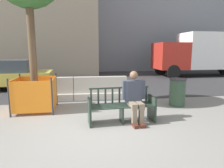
{
  "coord_description": "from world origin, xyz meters",
  "views": [
    {
      "loc": [
        -0.32,
        -4.37,
        1.82
      ],
      "look_at": [
        0.72,
        1.93,
        0.75
      ],
      "focal_mm": 32.0,
      "sensor_mm": 36.0,
      "label": 1
    }
  ],
  "objects_px": {
    "jersey_barrier_centre": "(101,89)",
    "trash_bin": "(177,92)",
    "seated_person": "(134,96)",
    "construction_fence": "(35,93)",
    "jersey_barrier_left": "(46,91)",
    "car_taxi_near": "(4,75)",
    "delivery_truck": "(204,52)",
    "street_bench": "(121,107)"
  },
  "relations": [
    {
      "from": "jersey_barrier_centre",
      "to": "trash_bin",
      "type": "distance_m",
      "value": 2.82
    },
    {
      "from": "seated_person",
      "to": "construction_fence",
      "type": "bearing_deg",
      "value": 151.48
    },
    {
      "from": "jersey_barrier_left",
      "to": "construction_fence",
      "type": "bearing_deg",
      "value": -95.01
    },
    {
      "from": "trash_bin",
      "to": "jersey_barrier_left",
      "type": "bearing_deg",
      "value": 161.07
    },
    {
      "from": "jersey_barrier_left",
      "to": "car_taxi_near",
      "type": "bearing_deg",
      "value": 132.49
    },
    {
      "from": "delivery_truck",
      "to": "construction_fence",
      "type": "bearing_deg",
      "value": -145.89
    },
    {
      "from": "jersey_barrier_centre",
      "to": "jersey_barrier_left",
      "type": "bearing_deg",
      "value": 178.47
    },
    {
      "from": "seated_person",
      "to": "car_taxi_near",
      "type": "height_order",
      "value": "car_taxi_near"
    },
    {
      "from": "construction_fence",
      "to": "trash_bin",
      "type": "height_order",
      "value": "construction_fence"
    },
    {
      "from": "jersey_barrier_centre",
      "to": "trash_bin",
      "type": "bearing_deg",
      "value": -31.35
    },
    {
      "from": "jersey_barrier_left",
      "to": "construction_fence",
      "type": "height_order",
      "value": "construction_fence"
    },
    {
      "from": "car_taxi_near",
      "to": "construction_fence",
      "type": "bearing_deg",
      "value": -60.29
    },
    {
      "from": "jersey_barrier_left",
      "to": "seated_person",
      "type": "bearing_deg",
      "value": -47.04
    },
    {
      "from": "jersey_barrier_centre",
      "to": "trash_bin",
      "type": "relative_size",
      "value": 2.21
    },
    {
      "from": "jersey_barrier_left",
      "to": "delivery_truck",
      "type": "bearing_deg",
      "value": 29.04
    },
    {
      "from": "car_taxi_near",
      "to": "street_bench",
      "type": "bearing_deg",
      "value": -49.0
    },
    {
      "from": "construction_fence",
      "to": "trash_bin",
      "type": "xyz_separation_m",
      "value": [
        4.55,
        -0.21,
        -0.08
      ]
    },
    {
      "from": "jersey_barrier_centre",
      "to": "street_bench",
      "type": "bearing_deg",
      "value": -84.84
    },
    {
      "from": "delivery_truck",
      "to": "trash_bin",
      "type": "distance_m",
      "value": 9.23
    },
    {
      "from": "seated_person",
      "to": "delivery_truck",
      "type": "relative_size",
      "value": 0.19
    },
    {
      "from": "seated_person",
      "to": "construction_fence",
      "type": "height_order",
      "value": "seated_person"
    },
    {
      "from": "construction_fence",
      "to": "car_taxi_near",
      "type": "distance_m",
      "value": 4.4
    },
    {
      "from": "car_taxi_near",
      "to": "delivery_truck",
      "type": "relative_size",
      "value": 0.66
    },
    {
      "from": "street_bench",
      "to": "seated_person",
      "type": "relative_size",
      "value": 1.3
    },
    {
      "from": "delivery_truck",
      "to": "trash_bin",
      "type": "relative_size",
      "value": 7.45
    },
    {
      "from": "seated_person",
      "to": "street_bench",
      "type": "bearing_deg",
      "value": 172.56
    },
    {
      "from": "street_bench",
      "to": "jersey_barrier_left",
      "type": "bearing_deg",
      "value": 129.58
    },
    {
      "from": "jersey_barrier_centre",
      "to": "trash_bin",
      "type": "height_order",
      "value": "trash_bin"
    },
    {
      "from": "seated_person",
      "to": "trash_bin",
      "type": "xyz_separation_m",
      "value": [
        1.84,
        1.27,
        -0.23
      ]
    },
    {
      "from": "seated_person",
      "to": "delivery_truck",
      "type": "bearing_deg",
      "value": 48.14
    },
    {
      "from": "jersey_barrier_centre",
      "to": "construction_fence",
      "type": "height_order",
      "value": "construction_fence"
    },
    {
      "from": "jersey_barrier_centre",
      "to": "jersey_barrier_left",
      "type": "height_order",
      "value": "same"
    },
    {
      "from": "jersey_barrier_centre",
      "to": "car_taxi_near",
      "type": "bearing_deg",
      "value": 149.36
    },
    {
      "from": "street_bench",
      "to": "construction_fence",
      "type": "xyz_separation_m",
      "value": [
        -2.38,
        1.43,
        0.14
      ]
    },
    {
      "from": "seated_person",
      "to": "trash_bin",
      "type": "relative_size",
      "value": 1.44
    },
    {
      "from": "jersey_barrier_left",
      "to": "construction_fence",
      "type": "distance_m",
      "value": 1.33
    },
    {
      "from": "street_bench",
      "to": "jersey_barrier_left",
      "type": "height_order",
      "value": "street_bench"
    },
    {
      "from": "seated_person",
      "to": "jersey_barrier_centre",
      "type": "xyz_separation_m",
      "value": [
        -0.57,
        2.73,
        -0.35
      ]
    },
    {
      "from": "street_bench",
      "to": "trash_bin",
      "type": "bearing_deg",
      "value": 29.51
    },
    {
      "from": "jersey_barrier_centre",
      "to": "construction_fence",
      "type": "distance_m",
      "value": 2.49
    },
    {
      "from": "construction_fence",
      "to": "jersey_barrier_centre",
      "type": "bearing_deg",
      "value": 30.47
    },
    {
      "from": "jersey_barrier_centre",
      "to": "delivery_truck",
      "type": "distance_m",
      "value": 10.0
    }
  ]
}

